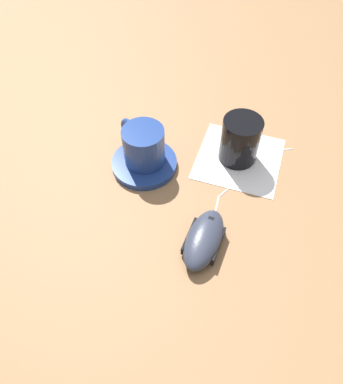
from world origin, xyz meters
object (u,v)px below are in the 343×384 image
(drinking_glass, at_px, (240,140))
(saucer, at_px, (144,163))
(coffee_cup, at_px, (143,145))
(computer_mouse, at_px, (204,239))

(drinking_glass, bearing_deg, saucer, -158.19)
(coffee_cup, bearing_deg, drinking_glass, 19.83)
(drinking_glass, bearing_deg, computer_mouse, -96.44)
(computer_mouse, bearing_deg, saucer, 135.66)
(saucer, relative_size, computer_mouse, 1.00)
(computer_mouse, distance_m, drinking_glass, 0.21)
(saucer, distance_m, drinking_glass, 0.19)
(computer_mouse, height_order, drinking_glass, drinking_glass)
(computer_mouse, bearing_deg, drinking_glass, 83.56)
(saucer, xyz_separation_m, computer_mouse, (0.15, -0.14, 0.01))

